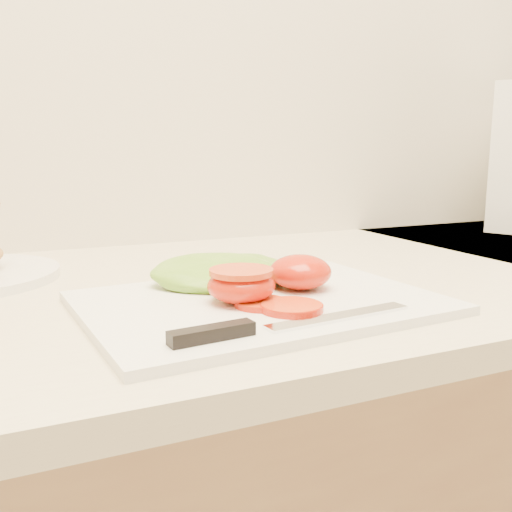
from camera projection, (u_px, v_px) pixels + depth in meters
name	position (u px, v px, depth m)	size (l,w,h in m)	color
cutting_board	(260.00, 303.00, 0.62)	(0.37, 0.27, 0.01)	white
tomato_half_dome	(300.00, 272.00, 0.66)	(0.07, 0.07, 0.04)	red
tomato_half_cut	(241.00, 284.00, 0.60)	(0.07, 0.07, 0.04)	red
tomato_slice_0	(292.00, 307.00, 0.57)	(0.06, 0.06, 0.01)	#D24E1A
tomato_slice_1	(262.00, 303.00, 0.59)	(0.05, 0.05, 0.01)	#D24E1A
lettuce_leaf_0	(217.00, 273.00, 0.67)	(0.16, 0.10, 0.03)	#86C033
lettuce_leaf_1	(250.00, 270.00, 0.70)	(0.12, 0.09, 0.03)	#86C033
knife	(266.00, 326.00, 0.51)	(0.25, 0.04, 0.01)	silver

